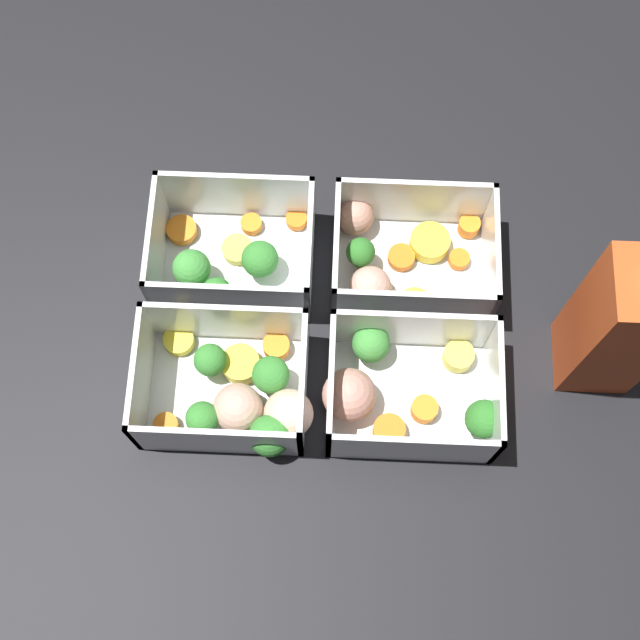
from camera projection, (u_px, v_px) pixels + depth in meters
ground_plane at (320, 330)px, 0.85m from camera, size 4.00×4.00×0.00m
container_near_left at (400, 258)px, 0.85m from camera, size 0.16×0.13×0.08m
container_near_right at (230, 256)px, 0.85m from camera, size 0.15×0.12×0.08m
container_far_left at (401, 390)px, 0.80m from camera, size 0.17×0.12×0.08m
container_far_right at (240, 394)px, 0.80m from camera, size 0.17×0.13×0.08m
juice_carton at (619, 325)px, 0.75m from camera, size 0.07×0.07×0.20m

